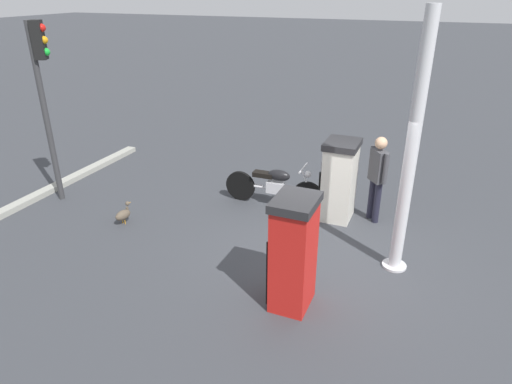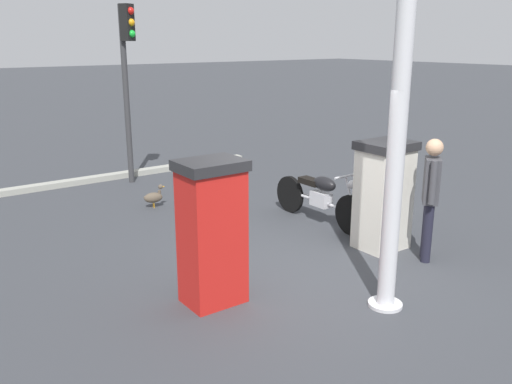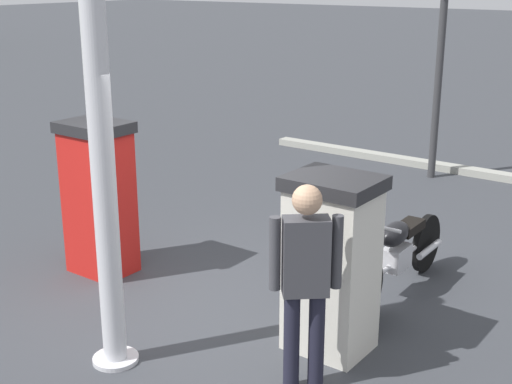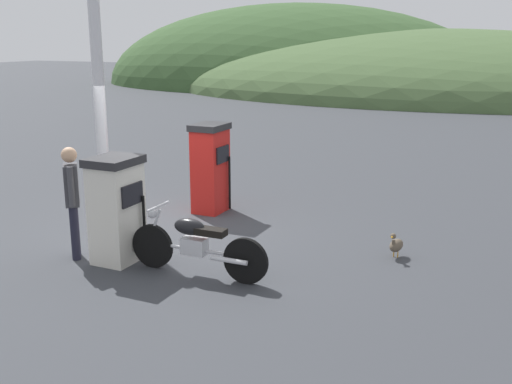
{
  "view_description": "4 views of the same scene",
  "coord_description": "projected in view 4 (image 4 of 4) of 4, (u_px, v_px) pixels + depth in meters",
  "views": [
    {
      "loc": [
        -1.45,
        6.65,
        4.28
      ],
      "look_at": [
        1.15,
        0.26,
        1.11
      ],
      "focal_mm": 31.6,
      "sensor_mm": 36.0,
      "label": 1
    },
    {
      "loc": [
        -4.93,
        4.53,
        3.01
      ],
      "look_at": [
        1.12,
        0.08,
        0.88
      ],
      "focal_mm": 37.93,
      "sensor_mm": 36.0,
      "label": 2
    },
    {
      "loc": [
        -4.92,
        -4.26,
        3.25
      ],
      "look_at": [
        0.87,
        -0.1,
        1.02
      ],
      "focal_mm": 49.62,
      "sensor_mm": 36.0,
      "label": 3
    },
    {
      "loc": [
        5.53,
        -8.52,
        3.31
      ],
      "look_at": [
        1.8,
        -0.2,
        0.96
      ],
      "focal_mm": 42.34,
      "sensor_mm": 36.0,
      "label": 4
    }
  ],
  "objects": [
    {
      "name": "fuel_pump_far",
      "position": [
        210.0,
        168.0,
        11.59
      ],
      "size": [
        0.62,
        0.74,
        1.72
      ],
      "color": "red",
      "rests_on": "ground"
    },
    {
      "name": "canopy_support_pole",
      "position": [
        101.0,
        117.0,
        10.46
      ],
      "size": [
        0.4,
        0.4,
        4.07
      ],
      "color": "silver",
      "rests_on": "ground"
    },
    {
      "name": "motorcycle_near_pump",
      "position": [
        195.0,
        244.0,
        8.54
      ],
      "size": [
        2.16,
        0.56,
        0.97
      ],
      "color": "black",
      "rests_on": "ground"
    },
    {
      "name": "distant_hill_secondary",
      "position": [
        292.0,
        85.0,
        42.89
      ],
      "size": [
        28.56,
        17.73,
        11.2
      ],
      "color": "#38562D",
      "rests_on": "ground"
    },
    {
      "name": "distant_hill_main",
      "position": [
        426.0,
        91.0,
        38.26
      ],
      "size": [
        34.03,
        23.37,
        7.67
      ],
      "color": "#476038",
      "rests_on": "ground"
    },
    {
      "name": "wandering_duck",
      "position": [
        396.0,
        245.0,
        9.28
      ],
      "size": [
        0.23,
        0.42,
        0.43
      ],
      "color": "brown",
      "rests_on": "ground"
    },
    {
      "name": "attendant_person",
      "position": [
        72.0,
        195.0,
        9.09
      ],
      "size": [
        0.43,
        0.5,
        1.73
      ],
      "color": "#1E1E2D",
      "rests_on": "ground"
    },
    {
      "name": "ground_plane",
      "position": [
        167.0,
        232.0,
        10.54
      ],
      "size": [
        120.0,
        120.0,
        0.0
      ],
      "primitive_type": "plane",
      "color": "#383A3F"
    },
    {
      "name": "fuel_pump_near",
      "position": [
        117.0,
        209.0,
        9.0
      ],
      "size": [
        0.68,
        0.77,
        1.61
      ],
      "color": "silver",
      "rests_on": "ground"
    }
  ]
}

